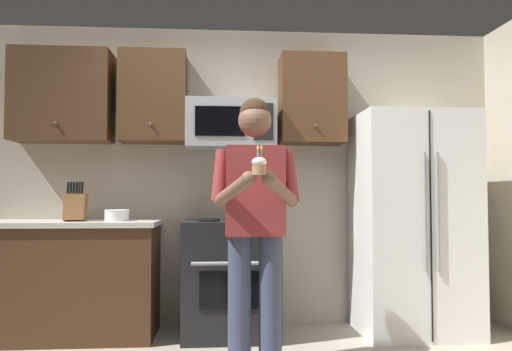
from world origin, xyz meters
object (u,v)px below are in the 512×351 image
Objects in this scene: microwave at (231,125)px; bowl_large_white at (117,215)px; knife_block at (76,206)px; refrigerator at (413,223)px; cupcake at (259,166)px; person at (255,215)px; oven_range at (231,277)px.

microwave is 1.19m from bowl_large_white.
bowl_large_white is (0.32, 0.02, -0.07)m from knife_block.
knife_block is 1.63× the size of bowl_large_white.
refrigerator is 2.73m from knife_block.
knife_block is 1.84× the size of cupcake.
refrigerator is at bearing 30.57° from person.
refrigerator is 1.59m from person.
knife_block is at bearing -176.85° from bowl_large_white.
microwave is 0.41× the size of refrigerator.
oven_range is 0.53× the size of person.
bowl_large_white is at bearing 141.38° from person.
knife_block is at bearing 139.94° from cupcake.
oven_range is 4.76× the size of bowl_large_white.
microwave is at bearing 173.97° from refrigerator.
oven_range is at bearing 1.39° from knife_block.
person is (1.04, -0.83, 0.03)m from bowl_large_white.
refrigerator is 5.63× the size of knife_block.
person reaches higher than knife_block.
cupcake reaches higher than bowl_large_white.
cupcake is at bearing -84.02° from microwave.
knife_block is (-2.73, 0.01, 0.14)m from refrigerator.
microwave is 0.42× the size of person.
refrigerator is 2.41m from bowl_large_white.
cupcake is (0.14, -1.17, 0.83)m from oven_range.
microwave is 1.41m from knife_block.
refrigerator is at bearing -0.64° from bowl_large_white.
oven_range is 5.36× the size of cupcake.
bowl_large_white is (-2.41, 0.03, 0.07)m from refrigerator.
cupcake reaches higher than oven_range.
refrigerator is at bearing -0.20° from knife_block.
person reaches higher than cupcake.
refrigerator reaches higher than oven_range.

